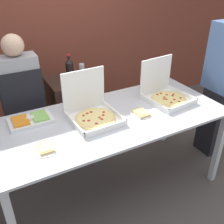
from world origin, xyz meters
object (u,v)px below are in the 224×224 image
Objects in this scene: pizza_box_near_right at (165,93)px; veggie_tray at (31,120)px; paper_plate_front_right at (141,113)px; soda_can_silver at (82,69)px; soda_bottle at (70,68)px; paper_plate_front_left at (45,148)px; pizza_box_far_right at (92,111)px; person_guest_plaid at (220,83)px; person_server_vest at (23,101)px.

pizza_box_near_right is 1.22× the size of veggie_tray.
veggie_tray is (-0.98, 0.37, 0.01)m from paper_plate_front_right.
soda_can_silver is at bearing 98.22° from paper_plate_front_right.
veggie_tray is 1.36× the size of soda_bottle.
veggie_tray reaches higher than paper_plate_front_left.
soda_bottle is (0.63, 1.09, 0.20)m from paper_plate_front_left.
pizza_box_far_right reaches higher than paper_plate_front_left.
soda_can_silver is 0.07× the size of person_guest_plaid.
person_guest_plaid reaches higher than pizza_box_far_right.
person_server_vest is 2.25m from person_guest_plaid.
pizza_box_near_right is at bearing 152.88° from person_server_vest.
soda_bottle is at bearing 60.08° from paper_plate_front_left.
person_guest_plaid is (1.18, 0.09, 0.04)m from paper_plate_front_right.
pizza_box_near_right is 1.14m from soda_bottle.
paper_plate_front_left is 1.89× the size of soda_can_silver.
pizza_box_far_right is 0.86m from soda_bottle.
person_server_vest reaches higher than veggie_tray.
veggie_tray is at bearing -134.99° from soda_bottle.
pizza_box_far_right is at bearing -22.04° from veggie_tray.
pizza_box_far_right is 0.98m from soda_can_silver.
paper_plate_front_right is at bearing 138.62° from person_server_vest.
pizza_box_near_right is at bearing -2.72° from pizza_box_far_right.
pizza_box_near_right reaches higher than soda_bottle.
paper_plate_front_right is (0.97, 0.10, 0.00)m from paper_plate_front_left.
paper_plate_front_right is 1.26m from person_server_vest.
veggie_tray is (-0.53, 0.21, -0.05)m from pizza_box_far_right.
soda_can_silver reaches higher than paper_plate_front_right.
pizza_box_far_right is at bearing 161.23° from paper_plate_front_right.
paper_plate_front_left is 0.81× the size of soda_bottle.
veggie_tray is at bearing 155.89° from pizza_box_far_right.
pizza_box_far_right reaches higher than veggie_tray.
paper_plate_front_right is (0.45, -0.15, -0.06)m from pizza_box_far_right.
paper_plate_front_left is at bearing -174.41° from paper_plate_front_right.
pizza_box_far_right is 1.59× the size of soda_bottle.
pizza_box_near_right is 1.40m from veggie_tray.
paper_plate_front_right is 0.54× the size of veggie_tray.
veggie_tray is 0.91m from soda_bottle.
person_server_vest is at bearing 88.40° from paper_plate_front_left.
paper_plate_front_right is 0.13× the size of person_server_vest.
soda_bottle is at bearing -154.20° from soda_can_silver.
pizza_box_near_right is at bearing 19.43° from paper_plate_front_right.
soda_bottle is 0.18× the size of person_server_vest.
soda_bottle is (0.10, 0.85, 0.13)m from pizza_box_far_right.
soda_can_silver is (0.19, 0.09, -0.06)m from soda_bottle.
pizza_box_far_right is 0.57m from veggie_tray.
pizza_box_near_right reaches higher than paper_plate_front_left.
paper_plate_front_right is 1.04m from veggie_tray.
person_guest_plaid is (2.15, 0.18, 0.04)m from paper_plate_front_left.
paper_plate_front_left is 0.93m from person_server_vest.
pizza_box_near_right reaches higher than paper_plate_front_right.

